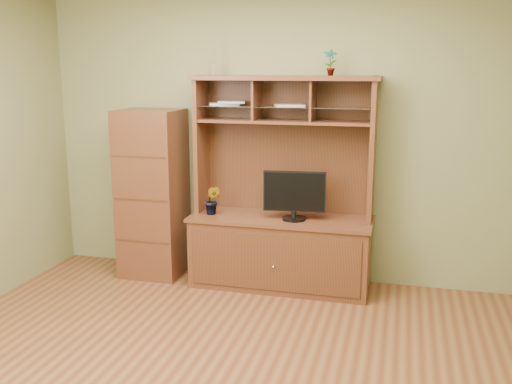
% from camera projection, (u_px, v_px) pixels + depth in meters
% --- Properties ---
extents(room, '(4.54, 4.04, 2.74)m').
position_uv_depth(room, '(207.00, 173.00, 3.39)').
color(room, '#552D18').
rests_on(room, ground).
extents(media_hutch, '(1.66, 0.61, 1.90)m').
position_uv_depth(media_hutch, '(281.00, 230.00, 5.18)').
color(media_hutch, '#472614').
rests_on(media_hutch, room).
extents(monitor, '(0.55, 0.21, 0.43)m').
position_uv_depth(monitor, '(294.00, 195.00, 4.99)').
color(monitor, black).
rests_on(monitor, media_hutch).
extents(orchid_plant, '(0.15, 0.12, 0.27)m').
position_uv_depth(orchid_plant, '(213.00, 200.00, 5.20)').
color(orchid_plant, '#26521C').
rests_on(orchid_plant, media_hutch).
extents(top_plant, '(0.12, 0.09, 0.22)m').
position_uv_depth(top_plant, '(330.00, 62.00, 4.84)').
color(top_plant, '#427027').
rests_on(top_plant, media_hutch).
extents(reed_diffuser, '(0.06, 0.06, 0.29)m').
position_uv_depth(reed_diffuser, '(213.00, 62.00, 5.10)').
color(reed_diffuser, silver).
rests_on(reed_diffuser, media_hutch).
extents(magazines, '(0.91, 0.28, 0.04)m').
position_uv_depth(magazines, '(247.00, 104.00, 5.10)').
color(magazines, silver).
rests_on(magazines, media_hutch).
extents(side_cabinet, '(0.57, 0.52, 1.59)m').
position_uv_depth(side_cabinet, '(152.00, 193.00, 5.43)').
color(side_cabinet, '#472614').
rests_on(side_cabinet, room).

